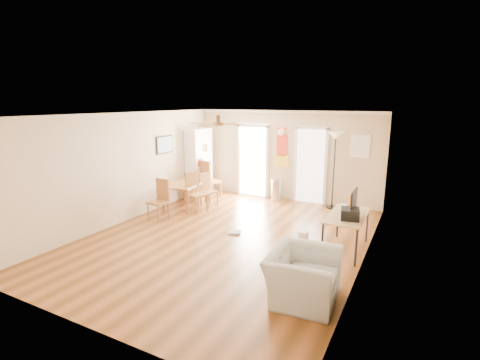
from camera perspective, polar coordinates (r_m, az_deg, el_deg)
The scene contains 29 objects.
floor at distance 7.67m, azimuth -2.09°, elevation -9.29°, with size 7.00×7.00×0.00m, color brown.
ceiling at distance 7.12m, azimuth -2.26°, elevation 10.51°, with size 5.50×7.00×0.00m, color silver, non-canonical shape.
wall_back at distance 10.42m, azimuth 7.38°, elevation 3.89°, with size 5.50×0.04×2.60m, color beige, non-canonical shape.
wall_front at distance 4.69m, azimuth -23.97°, elevation -7.91°, with size 5.50×0.04×2.60m, color beige, non-canonical shape.
wall_left at distance 8.94m, azimuth -17.70°, elevation 1.96°, with size 0.04×7.00×2.60m, color beige, non-canonical shape.
wall_right at distance 6.42m, azimuth 19.71°, elevation -2.19°, with size 0.04×7.00×2.60m, color beige, non-canonical shape.
crown_molding at distance 7.12m, azimuth -2.26°, elevation 10.19°, with size 5.50×7.00×0.08m, color white, non-canonical shape.
kitchen_doorway at distance 10.85m, azimuth 2.10°, elevation 2.99°, with size 0.90×0.10×2.10m, color white, non-canonical shape.
bathroom_doorway at distance 10.22m, azimuth 11.26°, elevation 2.16°, with size 0.80×0.10×2.10m, color white, non-canonical shape.
wall_decal at distance 10.41m, azimuth 6.73°, elevation 5.29°, with size 0.46×0.03×1.10m, color red.
ac_grille at distance 9.83m, azimuth 18.71°, elevation 5.17°, with size 0.50×0.04×0.60m, color white.
framed_poster at distance 9.89m, azimuth -12.02°, elevation 5.60°, with size 0.04×0.66×0.48m, color black.
ceiling_fan at distance 6.87m, azimuth -3.50°, elevation 9.01°, with size 1.24×1.24×0.20m, color #593819, non-canonical shape.
bookshelf at distance 10.93m, azimuth -6.61°, elevation 2.84°, with size 0.41×0.92×2.05m, color white, non-canonical shape.
dining_table at distance 9.88m, azimuth -8.71°, elevation -2.34°, with size 0.81×1.35×0.67m, color #9A6031, non-canonical shape.
dining_chair_right_a at distance 9.80m, azimuth -5.01°, elevation -1.62°, with size 0.38×0.38×0.92m, color #935C2F, non-canonical shape.
dining_chair_right_b at distance 9.31m, azimuth -6.95°, elevation -2.04°, with size 0.43×0.43×1.04m, color olive, non-canonical shape.
dining_chair_near at distance 8.89m, azimuth -13.10°, elevation -3.16°, with size 0.41×0.41×0.99m, color olive, non-canonical shape.
dining_chair_far at distance 10.64m, azimuth -4.71°, elevation 0.13°, with size 0.47×0.47×1.14m, color #A06E33, non-canonical shape.
trash_can at distance 10.39m, azimuth 5.86°, elevation -1.63°, with size 0.29×0.29×0.63m, color silver.
torchiere_lamp at distance 9.79m, azimuth 14.83°, elevation 1.45°, with size 0.39×0.39×2.07m, color black, non-canonical shape.
computer_desk at distance 7.25m, azimuth 16.68°, elevation -8.09°, with size 0.68×1.36×0.73m, color tan, non-canonical shape.
imac at distance 7.01m, azimuth 17.82°, elevation -3.57°, with size 0.07×0.54×0.50m, color black, non-canonical shape.
keyboard at distance 7.63m, azimuth 16.39°, elevation -4.11°, with size 0.12×0.36×0.01m, color silver.
printer at distance 6.87m, azimuth 17.27°, elevation -5.22°, with size 0.32×0.38×0.19m, color black.
orange_bottle at distance 7.71m, azimuth 17.38°, elevation -3.09°, with size 0.08×0.08×0.25m, color orange.
wastebasket_a at distance 7.47m, azimuth 10.09°, elevation -9.00°, with size 0.23×0.23×0.26m, color white.
floor_cloth at distance 7.91m, azimuth -0.90°, elevation -8.44°, with size 0.27×0.21×0.04m, color gray.
armchair at distance 5.44m, azimuth 10.06°, elevation -14.95°, with size 1.10×0.96×0.72m, color #ACADA7.
Camera 1 is at (3.52, -6.18, 2.85)m, focal length 26.54 mm.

